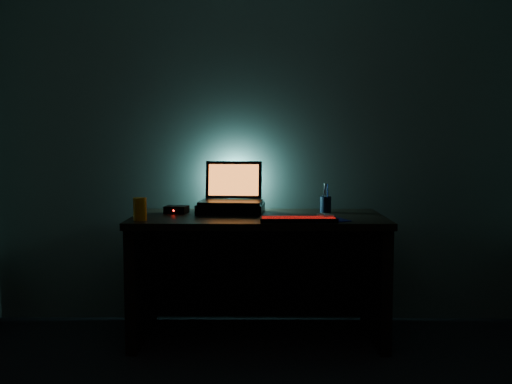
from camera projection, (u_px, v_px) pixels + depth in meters
room at (257, 123)px, 1.76m from camera, size 3.50×4.00×2.50m
desk at (258, 256)px, 3.49m from camera, size 1.50×0.70×0.75m
riser at (231, 208)px, 3.53m from camera, size 0.42×0.33×0.06m
laptop at (232, 193)px, 3.57m from camera, size 0.40×0.31×0.26m
keyboard at (298, 219)px, 3.15m from camera, size 0.43×0.14×0.03m
mousepad at (325, 220)px, 3.21m from camera, size 0.28×0.27×0.00m
mouse at (325, 217)px, 3.21m from camera, size 0.09×0.11×0.03m
pen_cup at (326, 204)px, 3.57m from camera, size 0.09×0.09×0.10m
juice_glass at (140, 209)px, 3.20m from camera, size 0.09×0.09×0.13m
router at (176, 210)px, 3.53m from camera, size 0.15×0.13×0.04m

